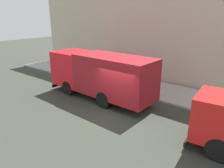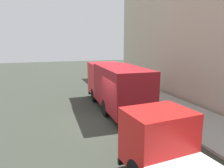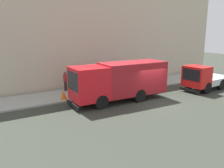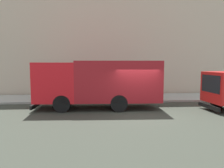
% 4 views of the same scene
% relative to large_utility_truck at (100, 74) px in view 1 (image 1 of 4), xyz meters
% --- Properties ---
extents(ground, '(80.00, 80.00, 0.00)m').
position_rel_large_utility_truck_xyz_m(ground, '(-1.22, -2.27, -1.71)').
color(ground, '#33372E').
extents(sidewalk, '(3.69, 30.00, 0.14)m').
position_rel_large_utility_truck_xyz_m(sidewalk, '(3.63, -2.27, -1.64)').
color(sidewalk, '#A0A29A').
rests_on(sidewalk, ground).
extents(building_facade, '(0.50, 30.00, 10.16)m').
position_rel_large_utility_truck_xyz_m(building_facade, '(5.97, -2.27, 3.37)').
color(building_facade, '#C0B199').
rests_on(building_facade, ground).
extents(large_utility_truck, '(2.55, 7.85, 3.01)m').
position_rel_large_utility_truck_xyz_m(large_utility_truck, '(0.00, 0.00, 0.00)').
color(large_utility_truck, red).
rests_on(large_utility_truck, ground).
extents(pedestrian_walking, '(0.46, 0.46, 1.73)m').
position_rel_large_utility_truck_xyz_m(pedestrian_walking, '(4.85, 2.64, -0.65)').
color(pedestrian_walking, black).
rests_on(pedestrian_walking, sidewalk).
extents(traffic_cone_orange, '(0.50, 0.50, 0.71)m').
position_rel_large_utility_truck_xyz_m(traffic_cone_orange, '(2.38, 3.73, -1.22)').
color(traffic_cone_orange, orange).
rests_on(traffic_cone_orange, sidewalk).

